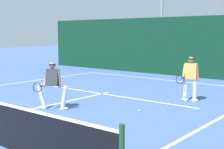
# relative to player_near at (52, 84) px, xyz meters

# --- Properties ---
(court_line_baseline_far) EXTENTS (10.26, 0.10, 0.01)m
(court_line_baseline_far) POSITION_rel_player_near_xyz_m (-0.55, 8.10, -0.83)
(court_line_baseline_far) COLOR white
(court_line_baseline_far) RESTS_ON ground_plane
(court_line_service) EXTENTS (8.36, 0.10, 0.01)m
(court_line_service) POSITION_rel_player_near_xyz_m (-0.55, 3.05, -0.83)
(court_line_service) COLOR white
(court_line_service) RESTS_ON ground_plane
(court_line_centre) EXTENTS (0.10, 6.40, 0.01)m
(court_line_centre) POSITION_rel_player_near_xyz_m (-0.55, 0.24, -0.83)
(court_line_centre) COLOR white
(court_line_centre) RESTS_ON ground_plane
(player_near) EXTENTS (0.98, 1.03, 1.53)m
(player_near) POSITION_rel_player_near_xyz_m (0.00, 0.00, 0.00)
(player_near) COLOR silver
(player_near) RESTS_ON ground_plane
(player_far) EXTENTS (0.65, 0.89, 1.60)m
(player_far) POSITION_rel_player_near_xyz_m (2.84, 3.97, 0.05)
(player_far) COLOR silver
(player_far) RESTS_ON ground_plane
(tennis_ball) EXTENTS (0.07, 0.07, 0.07)m
(tennis_ball) POSITION_rel_player_near_xyz_m (2.34, 1.46, -0.80)
(tennis_ball) COLOR #D1E033
(tennis_ball) RESTS_ON ground_plane
(back_fence_windscreen) EXTENTS (20.71, 0.12, 3.36)m
(back_fence_windscreen) POSITION_rel_player_near_xyz_m (-0.55, 10.02, 0.85)
(back_fence_windscreen) COLOR #0D3520
(back_fence_windscreen) RESTS_ON ground_plane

